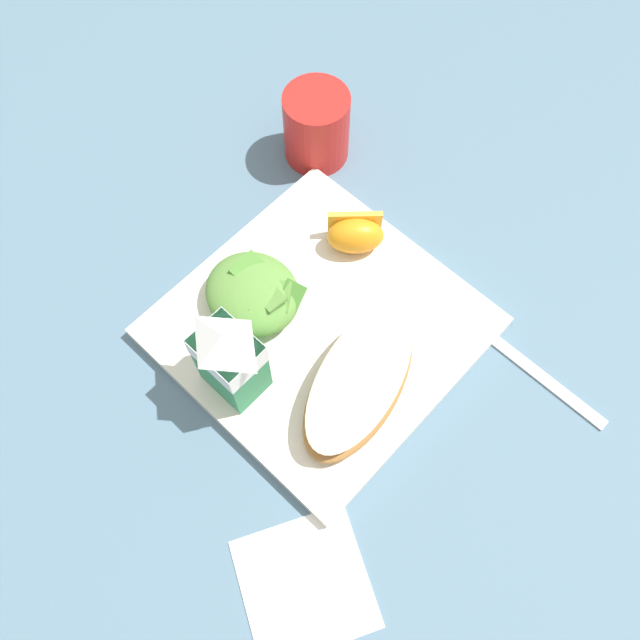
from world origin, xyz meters
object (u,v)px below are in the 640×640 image
at_px(cheesy_pizza_bread, 359,382).
at_px(milk_carton, 229,357).
at_px(green_salad_pile, 253,293).
at_px(drinking_red_cup, 316,127).
at_px(orange_wedge_front, 355,234).
at_px(paper_napkin, 305,584).
at_px(metal_fork, 513,354).
at_px(white_plate, 320,327).

bearing_deg(cheesy_pizza_bread, milk_carton, 39.19).
height_order(green_salad_pile, drinking_red_cup, drinking_red_cup).
bearing_deg(milk_carton, orange_wedge_front, -84.28).
distance_m(green_salad_pile, orange_wedge_front, 0.13).
height_order(milk_carton, paper_napkin, milk_carton).
distance_m(milk_carton, metal_fork, 0.29).
height_order(white_plate, paper_napkin, white_plate).
height_order(green_salad_pile, metal_fork, green_salad_pile).
bearing_deg(white_plate, drinking_red_cup, -45.81).
distance_m(milk_carton, orange_wedge_front, 0.20).
xyz_separation_m(green_salad_pile, metal_fork, (-0.23, -0.14, -0.03)).
xyz_separation_m(milk_carton, orange_wedge_front, (0.02, -0.19, -0.04)).
relative_size(cheesy_pizza_bread, milk_carton, 1.68).
bearing_deg(paper_napkin, drinking_red_cup, -47.93).
relative_size(green_salad_pile, metal_fork, 0.53).
bearing_deg(paper_napkin, cheesy_pizza_bread, -62.79).
xyz_separation_m(cheesy_pizza_bread, paper_napkin, (-0.08, 0.16, -0.03)).
xyz_separation_m(paper_napkin, drinking_red_cup, (0.32, -0.35, 0.04)).
bearing_deg(white_plate, cheesy_pizza_bread, 161.81).
xyz_separation_m(green_salad_pile, milk_carton, (-0.05, 0.07, 0.04)).
height_order(cheesy_pizza_bread, milk_carton, milk_carton).
distance_m(white_plate, orange_wedge_front, 0.11).
relative_size(orange_wedge_front, metal_fork, 0.36).
bearing_deg(metal_fork, cheesy_pizza_bread, 57.72).
bearing_deg(white_plate, paper_napkin, 130.07).
xyz_separation_m(green_salad_pile, orange_wedge_front, (-0.03, -0.12, -0.00)).
bearing_deg(orange_wedge_front, cheesy_pizza_bread, 133.27).
bearing_deg(milk_carton, metal_fork, -130.04).
relative_size(white_plate, milk_carton, 2.55).
xyz_separation_m(orange_wedge_front, metal_fork, (-0.20, -0.02, -0.03)).
relative_size(white_plate, drinking_red_cup, 3.19).
distance_m(white_plate, green_salad_pile, 0.08).
bearing_deg(metal_fork, orange_wedge_front, 5.88).
bearing_deg(orange_wedge_front, green_salad_pile, 76.97).
distance_m(cheesy_pizza_bread, metal_fork, 0.17).
distance_m(white_plate, milk_carton, 0.12).
xyz_separation_m(white_plate, milk_carton, (0.02, 0.10, 0.07)).
xyz_separation_m(paper_napkin, metal_fork, (-0.00, -0.30, 0.00)).
distance_m(cheesy_pizza_bread, paper_napkin, 0.19).
bearing_deg(paper_napkin, green_salad_pile, -35.48).
bearing_deg(drinking_red_cup, milk_carton, 118.36).
xyz_separation_m(cheesy_pizza_bread, milk_carton, (0.09, 0.08, 0.04)).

